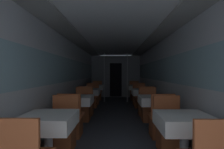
# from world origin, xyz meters

# --- Properties ---
(wall_left) EXTENTS (0.05, 10.51, 2.24)m
(wall_left) POSITION_xyz_m (-1.34, 3.85, 1.16)
(wall_left) COLOR silver
(wall_left) RESTS_ON ground_plane
(wall_right) EXTENTS (0.05, 10.51, 2.24)m
(wall_right) POSITION_xyz_m (1.34, 3.85, 1.16)
(wall_right) COLOR silver
(wall_right) RESTS_ON ground_plane
(ceiling_panel) EXTENTS (2.69, 10.51, 0.07)m
(ceiling_panel) POSITION_xyz_m (0.00, 3.85, 2.28)
(ceiling_panel) COLOR silver
(ceiling_panel) RESTS_ON wall_left
(bulkhead_far) EXTENTS (2.63, 0.09, 2.24)m
(bulkhead_far) POSITION_xyz_m (0.00, 8.10, 1.11)
(bulkhead_far) COLOR gray
(bulkhead_far) RESTS_ON ground_plane
(dining_table_left_0) EXTENTS (0.70, 0.70, 0.76)m
(dining_table_left_0) POSITION_xyz_m (-0.91, 0.97, 0.64)
(dining_table_left_0) COLOR #4C4C51
(dining_table_left_0) RESTS_ON ground_plane
(chair_left_far_0) EXTENTS (0.46, 0.46, 0.91)m
(chair_left_far_0) POSITION_xyz_m (-0.91, 1.58, 0.28)
(chair_left_far_0) COLOR brown
(chair_left_far_0) RESTS_ON ground_plane
(dining_table_left_1) EXTENTS (0.70, 0.70, 0.76)m
(dining_table_left_1) POSITION_xyz_m (-0.91, 2.81, 0.64)
(dining_table_left_1) COLOR #4C4C51
(dining_table_left_1) RESTS_ON ground_plane
(chair_left_near_1) EXTENTS (0.46, 0.46, 0.91)m
(chair_left_near_1) POSITION_xyz_m (-0.91, 2.19, 0.28)
(chair_left_near_1) COLOR brown
(chair_left_near_1) RESTS_ON ground_plane
(chair_left_far_1) EXTENTS (0.46, 0.46, 0.91)m
(chair_left_far_1) POSITION_xyz_m (-0.91, 3.42, 0.28)
(chair_left_far_1) COLOR brown
(chair_left_far_1) RESTS_ON ground_plane
(dining_table_left_2) EXTENTS (0.70, 0.70, 0.76)m
(dining_table_left_2) POSITION_xyz_m (-0.91, 4.65, 0.64)
(dining_table_left_2) COLOR #4C4C51
(dining_table_left_2) RESTS_ON ground_plane
(chair_left_near_2) EXTENTS (0.46, 0.46, 0.91)m
(chair_left_near_2) POSITION_xyz_m (-0.91, 4.03, 0.28)
(chair_left_near_2) COLOR brown
(chair_left_near_2) RESTS_ON ground_plane
(chair_left_far_2) EXTENTS (0.46, 0.46, 0.91)m
(chair_left_far_2) POSITION_xyz_m (-0.91, 5.26, 0.28)
(chair_left_far_2) COLOR brown
(chair_left_far_2) RESTS_ON ground_plane
(dining_table_left_3) EXTENTS (0.70, 0.70, 0.76)m
(dining_table_left_3) POSITION_xyz_m (-0.91, 6.48, 0.64)
(dining_table_left_3) COLOR #4C4C51
(dining_table_left_3) RESTS_ON ground_plane
(chair_left_near_3) EXTENTS (0.46, 0.46, 0.91)m
(chair_left_near_3) POSITION_xyz_m (-0.91, 5.87, 0.28)
(chair_left_near_3) COLOR brown
(chair_left_near_3) RESTS_ON ground_plane
(chair_left_far_3) EXTENTS (0.46, 0.46, 0.91)m
(chair_left_far_3) POSITION_xyz_m (-0.91, 7.10, 0.28)
(chair_left_far_3) COLOR brown
(chair_left_far_3) RESTS_ON ground_plane
(support_pole_left_3) EXTENTS (0.05, 0.05, 2.24)m
(support_pole_left_3) POSITION_xyz_m (-0.52, 6.48, 1.12)
(support_pole_left_3) COLOR silver
(support_pole_left_3) RESTS_ON ground_plane
(dining_table_right_0) EXTENTS (0.70, 0.70, 0.76)m
(dining_table_right_0) POSITION_xyz_m (0.91, 0.97, 0.64)
(dining_table_right_0) COLOR #4C4C51
(dining_table_right_0) RESTS_ON ground_plane
(chair_right_far_0) EXTENTS (0.46, 0.46, 0.91)m
(chair_right_far_0) POSITION_xyz_m (0.91, 1.58, 0.28)
(chair_right_far_0) COLOR brown
(chair_right_far_0) RESTS_ON ground_plane
(dining_table_right_1) EXTENTS (0.70, 0.70, 0.76)m
(dining_table_right_1) POSITION_xyz_m (0.91, 2.81, 0.64)
(dining_table_right_1) COLOR #4C4C51
(dining_table_right_1) RESTS_ON ground_plane
(chair_right_near_1) EXTENTS (0.46, 0.46, 0.91)m
(chair_right_near_1) POSITION_xyz_m (0.91, 2.19, 0.28)
(chair_right_near_1) COLOR brown
(chair_right_near_1) RESTS_ON ground_plane
(chair_right_far_1) EXTENTS (0.46, 0.46, 0.91)m
(chair_right_far_1) POSITION_xyz_m (0.91, 3.42, 0.28)
(chair_right_far_1) COLOR brown
(chair_right_far_1) RESTS_ON ground_plane
(dining_table_right_2) EXTENTS (0.70, 0.70, 0.76)m
(dining_table_right_2) POSITION_xyz_m (0.91, 4.65, 0.64)
(dining_table_right_2) COLOR #4C4C51
(dining_table_right_2) RESTS_ON ground_plane
(chair_right_near_2) EXTENTS (0.46, 0.46, 0.91)m
(chair_right_near_2) POSITION_xyz_m (0.91, 4.03, 0.28)
(chair_right_near_2) COLOR brown
(chair_right_near_2) RESTS_ON ground_plane
(chair_right_far_2) EXTENTS (0.46, 0.46, 0.91)m
(chair_right_far_2) POSITION_xyz_m (0.91, 5.26, 0.28)
(chair_right_far_2) COLOR brown
(chair_right_far_2) RESTS_ON ground_plane
(dining_table_right_3) EXTENTS (0.70, 0.70, 0.76)m
(dining_table_right_3) POSITION_xyz_m (0.91, 6.48, 0.64)
(dining_table_right_3) COLOR #4C4C51
(dining_table_right_3) RESTS_ON ground_plane
(chair_right_near_3) EXTENTS (0.46, 0.46, 0.91)m
(chair_right_near_3) POSITION_xyz_m (0.91, 5.87, 0.28)
(chair_right_near_3) COLOR brown
(chair_right_near_3) RESTS_ON ground_plane
(chair_right_far_3) EXTENTS (0.46, 0.46, 0.91)m
(chair_right_far_3) POSITION_xyz_m (0.91, 7.10, 0.28)
(chair_right_far_3) COLOR brown
(chair_right_far_3) RESTS_ON ground_plane
(support_pole_right_3) EXTENTS (0.05, 0.05, 2.24)m
(support_pole_right_3) POSITION_xyz_m (0.52, 6.48, 1.12)
(support_pole_right_3) COLOR silver
(support_pole_right_3) RESTS_ON ground_plane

